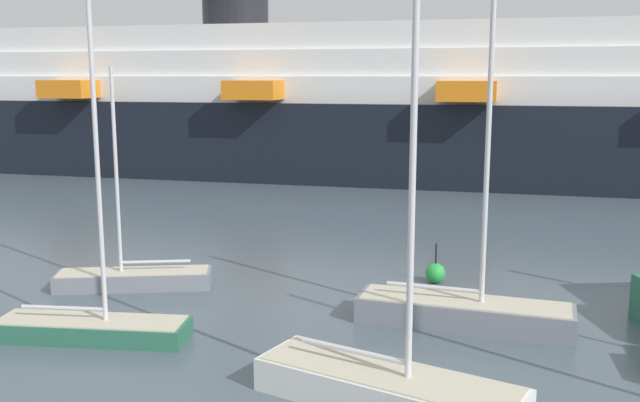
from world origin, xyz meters
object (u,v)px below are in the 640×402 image
(sailboat_2, at_px, (388,383))
(channel_buoy_0, at_px, (435,273))
(sailboat_4, at_px, (92,323))
(sailboat_1, at_px, (464,309))
(cruise_ship, at_px, (469,108))
(sailboat_6, at_px, (134,276))

(sailboat_2, distance_m, channel_buoy_0, 10.19)
(sailboat_2, bearing_deg, sailboat_4, -175.93)
(sailboat_2, height_order, channel_buoy_0, sailboat_2)
(sailboat_4, bearing_deg, sailboat_1, 12.13)
(sailboat_4, bearing_deg, sailboat_2, -21.00)
(sailboat_2, bearing_deg, channel_buoy_0, 106.38)
(sailboat_2, relative_size, sailboat_4, 1.18)
(sailboat_1, bearing_deg, sailboat_4, -156.02)
(sailboat_1, relative_size, sailboat_2, 0.79)
(sailboat_1, distance_m, sailboat_2, 5.99)
(sailboat_2, bearing_deg, sailboat_1, 93.76)
(sailboat_1, relative_size, cruise_ship, 0.09)
(sailboat_6, bearing_deg, sailboat_1, 155.23)
(sailboat_6, distance_m, cruise_ship, 33.47)
(sailboat_2, relative_size, cruise_ship, 0.12)
(cruise_ship, bearing_deg, channel_buoy_0, -89.40)
(sailboat_1, xyz_separation_m, sailboat_4, (-10.34, -3.62, -0.05))
(sailboat_1, bearing_deg, sailboat_2, -99.46)
(sailboat_1, xyz_separation_m, cruise_ship, (-1.12, 32.62, 4.60))
(sailboat_1, bearing_deg, channel_buoy_0, 109.94)
(sailboat_6, relative_size, channel_buoy_0, 5.26)
(sailboat_6, xyz_separation_m, channel_buoy_0, (10.40, 3.19, -0.05))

